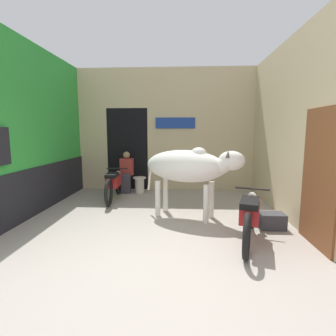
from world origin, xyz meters
name	(u,v)px	position (x,y,z in m)	size (l,w,h in m)	color
ground_plane	(142,268)	(0.00, 0.00, 0.00)	(30.00, 30.00, 0.00)	#9E9389
wall_left_shopfront	(33,132)	(-2.66, 2.30, 1.72)	(0.25, 4.62, 3.57)	green
wall_back_with_doorway	(151,137)	(-0.44, 4.89, 1.56)	(5.15, 0.93, 3.57)	#C6B289
wall_right_with_door	(291,131)	(2.66, 2.26, 1.76)	(0.22, 4.62, 3.57)	#C6B289
cow	(189,167)	(0.64, 2.06, 1.04)	(2.05, 1.24, 1.44)	silver
motorcycle_near	(250,215)	(1.59, 0.94, 0.44)	(0.75, 1.87, 0.77)	black
motorcycle_far	(114,183)	(-1.24, 3.36, 0.43)	(0.58, 1.87, 0.76)	black
shopkeeper_seated	(127,171)	(-1.08, 4.18, 0.62)	(0.37, 0.33, 1.18)	#3D3842
plastic_stool	(140,184)	(-0.71, 4.13, 0.24)	(0.37, 0.37, 0.45)	beige
crate	(272,221)	(2.14, 1.53, 0.14)	(0.44, 0.32, 0.28)	#38383D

